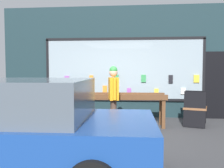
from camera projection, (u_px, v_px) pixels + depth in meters
name	position (u px, v px, depth m)	size (l,w,h in m)	color
ground_plane	(108.00, 135.00, 5.90)	(40.00, 40.00, 0.00)	#38383A
shopfront_facade	(118.00, 63.00, 8.16)	(7.51, 0.29, 3.59)	#192D33
display_table_main	(112.00, 100.00, 6.79)	(2.96, 0.76, 0.89)	brown
person_browsing	(113.00, 93.00, 6.30)	(0.31, 0.64, 1.63)	#4C382D
small_dog	(134.00, 120.00, 6.14)	(0.46, 0.46, 0.42)	#99724C
sandwich_board_sign	(195.00, 108.00, 6.88)	(0.75, 0.86, 0.94)	black
parked_car	(4.00, 125.00, 3.65)	(4.44, 2.05, 1.41)	navy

